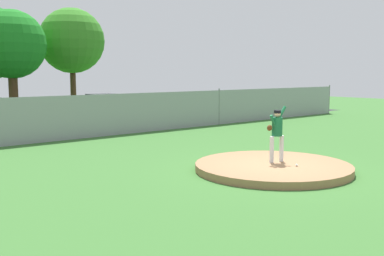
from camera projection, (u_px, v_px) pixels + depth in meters
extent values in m
plane|color=#386B2D|center=(155.00, 147.00, 18.24)|extent=(80.00, 80.00, 0.00)
cube|color=#2B2B2D|center=(61.00, 128.00, 24.62)|extent=(44.00, 7.00, 0.01)
cylinder|color=#99704C|center=(273.00, 167.00, 13.73)|extent=(4.68, 4.68, 0.22)
cylinder|color=silver|center=(272.00, 150.00, 13.83)|extent=(0.13, 0.13, 0.81)
cylinder|color=silver|center=(281.00, 148.00, 14.04)|extent=(0.13, 0.13, 0.81)
cylinder|color=#145933|center=(277.00, 127.00, 13.85)|extent=(0.32, 0.32, 0.57)
cylinder|color=#145933|center=(281.00, 114.00, 13.92)|extent=(0.38, 0.15, 0.48)
cylinder|color=#145933|center=(273.00, 122.00, 13.72)|extent=(0.29, 0.13, 0.46)
ellipsoid|color=#4C2D14|center=(269.00, 128.00, 13.70)|extent=(0.20, 0.12, 0.18)
sphere|color=tan|center=(277.00, 114.00, 13.81)|extent=(0.20, 0.20, 0.20)
cylinder|color=black|center=(277.00, 112.00, 13.80)|extent=(0.21, 0.21, 0.09)
sphere|color=white|center=(297.00, 165.00, 13.32)|extent=(0.07, 0.07, 0.07)
cube|color=gray|center=(103.00, 115.00, 21.13)|extent=(37.42, 0.03, 1.96)
cylinder|color=slate|center=(219.00, 107.00, 25.99)|extent=(0.07, 0.07, 2.06)
cylinder|color=slate|center=(329.00, 99.00, 33.29)|extent=(0.07, 0.07, 2.06)
cube|color=#232328|center=(162.00, 109.00, 28.52)|extent=(1.80, 4.09, 0.68)
cube|color=black|center=(162.00, 99.00, 28.45)|extent=(1.65, 2.25, 0.57)
cylinder|color=black|center=(150.00, 114.00, 29.52)|extent=(1.85, 0.65, 0.64)
cylinder|color=black|center=(175.00, 116.00, 27.61)|extent=(1.85, 0.65, 0.64)
cube|color=#161E4C|center=(109.00, 111.00, 26.44)|extent=(1.84, 4.83, 0.78)
cube|color=black|center=(109.00, 99.00, 26.36)|extent=(1.65, 2.67, 0.61)
cylinder|color=black|center=(96.00, 116.00, 27.58)|extent=(1.80, 0.68, 0.64)
cylinder|color=black|center=(124.00, 120.00, 25.40)|extent=(1.80, 0.68, 0.64)
cone|color=orange|center=(61.00, 117.00, 27.62)|extent=(0.32, 0.32, 0.55)
cube|color=black|center=(61.00, 121.00, 27.65)|extent=(0.40, 0.40, 0.03)
cylinder|color=#4C331E|center=(14.00, 93.00, 30.30)|extent=(0.59, 0.59, 3.23)
sphere|color=#1A791E|center=(11.00, 44.00, 29.91)|extent=(4.52, 4.52, 4.52)
cylinder|color=#4C331E|center=(73.00, 88.00, 34.63)|extent=(0.43, 0.43, 3.63)
sphere|color=#338221|center=(72.00, 41.00, 34.21)|extent=(4.87, 4.87, 4.87)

